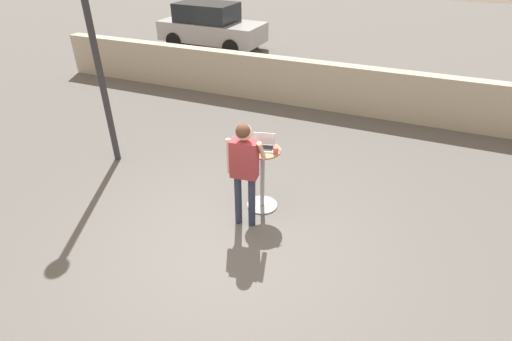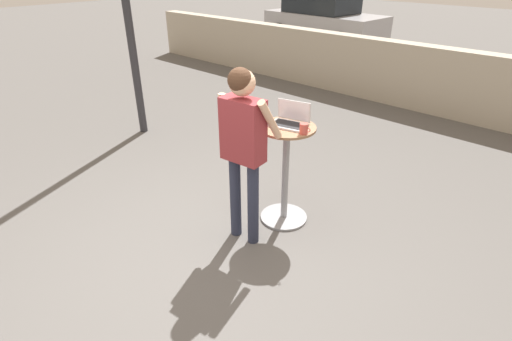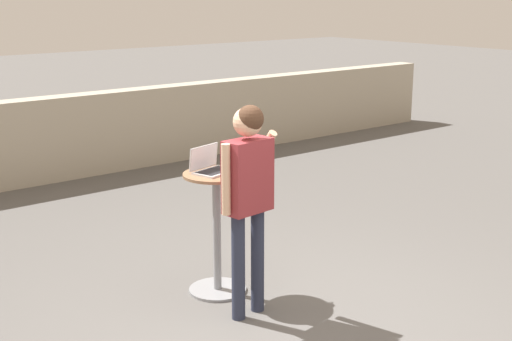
{
  "view_description": "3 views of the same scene",
  "coord_description": "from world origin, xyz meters",
  "px_view_note": "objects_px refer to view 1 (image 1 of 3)",
  "views": [
    {
      "loc": [
        2.02,
        -4.04,
        4.08
      ],
      "look_at": [
        0.11,
        0.63,
        0.94
      ],
      "focal_mm": 28.0,
      "sensor_mm": 36.0,
      "label": 1
    },
    {
      "loc": [
        2.32,
        -1.85,
        2.55
      ],
      "look_at": [
        0.19,
        0.43,
        0.87
      ],
      "focal_mm": 28.0,
      "sensor_mm": 36.0,
      "label": 2
    },
    {
      "loc": [
        -3.35,
        -3.78,
        2.61
      ],
      "look_at": [
        0.13,
        0.57,
        1.19
      ],
      "focal_mm": 50.0,
      "sensor_mm": 36.0,
      "label": 3
    }
  ],
  "objects_px": {
    "laptop": "(264,145)",
    "parked_car_near_street": "(211,26)",
    "cafe_table": "(262,176)",
    "standing_person": "(244,163)",
    "coffee_mug": "(276,150)",
    "street_lamp": "(88,16)"
  },
  "relations": [
    {
      "from": "cafe_table",
      "to": "coffee_mug",
      "type": "relative_size",
      "value": 9.26
    },
    {
      "from": "standing_person",
      "to": "parked_car_near_street",
      "type": "height_order",
      "value": "standing_person"
    },
    {
      "from": "cafe_table",
      "to": "parked_car_near_street",
      "type": "xyz_separation_m",
      "value": [
        -5.5,
        8.66,
        0.21
      ]
    },
    {
      "from": "street_lamp",
      "to": "cafe_table",
      "type": "bearing_deg",
      "value": -6.13
    },
    {
      "from": "laptop",
      "to": "parked_car_near_street",
      "type": "distance_m",
      "value": 10.21
    },
    {
      "from": "laptop",
      "to": "standing_person",
      "type": "xyz_separation_m",
      "value": [
        -0.07,
        -0.6,
        -0.01
      ]
    },
    {
      "from": "parked_car_near_street",
      "to": "standing_person",
      "type": "bearing_deg",
      "value": -59.5
    },
    {
      "from": "cafe_table",
      "to": "laptop",
      "type": "height_order",
      "value": "laptop"
    },
    {
      "from": "coffee_mug",
      "to": "standing_person",
      "type": "bearing_deg",
      "value": -121.38
    },
    {
      "from": "laptop",
      "to": "coffee_mug",
      "type": "xyz_separation_m",
      "value": [
        0.24,
        -0.1,
        0.0
      ]
    },
    {
      "from": "coffee_mug",
      "to": "parked_car_near_street",
      "type": "bearing_deg",
      "value": 123.35
    },
    {
      "from": "laptop",
      "to": "street_lamp",
      "type": "relative_size",
      "value": 0.09
    },
    {
      "from": "laptop",
      "to": "coffee_mug",
      "type": "bearing_deg",
      "value": -22.07
    },
    {
      "from": "parked_car_near_street",
      "to": "street_lamp",
      "type": "bearing_deg",
      "value": -75.15
    },
    {
      "from": "parked_car_near_street",
      "to": "street_lamp",
      "type": "relative_size",
      "value": 0.93
    },
    {
      "from": "standing_person",
      "to": "street_lamp",
      "type": "height_order",
      "value": "street_lamp"
    },
    {
      "from": "parked_car_near_street",
      "to": "street_lamp",
      "type": "xyz_separation_m",
      "value": [
        2.2,
        -8.31,
        1.95
      ]
    },
    {
      "from": "standing_person",
      "to": "parked_car_near_street",
      "type": "distance_m",
      "value": 10.68
    },
    {
      "from": "street_lamp",
      "to": "parked_car_near_street",
      "type": "bearing_deg",
      "value": 104.85
    },
    {
      "from": "coffee_mug",
      "to": "parked_car_near_street",
      "type": "xyz_separation_m",
      "value": [
        -5.72,
        8.7,
        -0.33
      ]
    },
    {
      "from": "cafe_table",
      "to": "laptop",
      "type": "bearing_deg",
      "value": 100.19
    },
    {
      "from": "cafe_table",
      "to": "laptop",
      "type": "relative_size",
      "value": 2.71
    }
  ]
}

